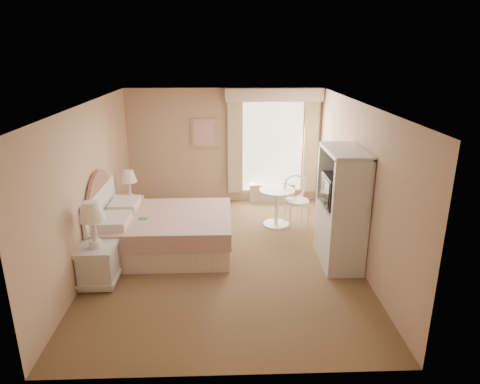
{
  "coord_description": "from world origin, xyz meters",
  "views": [
    {
      "loc": [
        0.01,
        -6.42,
        3.27
      ],
      "look_at": [
        0.25,
        0.3,
        1.02
      ],
      "focal_mm": 32.0,
      "sensor_mm": 36.0,
      "label": 1
    }
  ],
  "objects_px": {
    "cafe_chair": "(296,196)",
    "nightstand_near": "(97,255)",
    "armoire": "(341,217)",
    "round_table": "(277,202)",
    "bed": "(159,231)",
    "nightstand_far": "(131,204)"
  },
  "relations": [
    {
      "from": "bed",
      "to": "nightstand_far",
      "type": "xyz_separation_m",
      "value": [
        -0.72,
        1.23,
        0.04
      ]
    },
    {
      "from": "round_table",
      "to": "nightstand_near",
      "type": "bearing_deg",
      "value": -142.88
    },
    {
      "from": "nightstand_far",
      "to": "armoire",
      "type": "relative_size",
      "value": 0.57
    },
    {
      "from": "nightstand_near",
      "to": "armoire",
      "type": "bearing_deg",
      "value": 9.5
    },
    {
      "from": "cafe_chair",
      "to": "nightstand_near",
      "type": "bearing_deg",
      "value": -155.5
    },
    {
      "from": "armoire",
      "to": "round_table",
      "type": "bearing_deg",
      "value": 118.12
    },
    {
      "from": "bed",
      "to": "armoire",
      "type": "relative_size",
      "value": 1.17
    },
    {
      "from": "bed",
      "to": "armoire",
      "type": "bearing_deg",
      "value": -9.45
    },
    {
      "from": "nightstand_near",
      "to": "nightstand_far",
      "type": "height_order",
      "value": "nightstand_near"
    },
    {
      "from": "nightstand_far",
      "to": "bed",
      "type": "bearing_deg",
      "value": -59.44
    },
    {
      "from": "round_table",
      "to": "armoire",
      "type": "distance_m",
      "value": 1.76
    },
    {
      "from": "nightstand_near",
      "to": "armoire",
      "type": "distance_m",
      "value": 3.71
    },
    {
      "from": "bed",
      "to": "round_table",
      "type": "relative_size",
      "value": 3.01
    },
    {
      "from": "cafe_chair",
      "to": "armoire",
      "type": "height_order",
      "value": "armoire"
    },
    {
      "from": "bed",
      "to": "round_table",
      "type": "height_order",
      "value": "bed"
    },
    {
      "from": "bed",
      "to": "nightstand_near",
      "type": "height_order",
      "value": "bed"
    },
    {
      "from": "bed",
      "to": "cafe_chair",
      "type": "xyz_separation_m",
      "value": [
        2.49,
        1.1,
        0.2
      ]
    },
    {
      "from": "bed",
      "to": "cafe_chair",
      "type": "bearing_deg",
      "value": 23.95
    },
    {
      "from": "round_table",
      "to": "armoire",
      "type": "height_order",
      "value": "armoire"
    },
    {
      "from": "round_table",
      "to": "nightstand_far",
      "type": "bearing_deg",
      "value": 176.36
    },
    {
      "from": "bed",
      "to": "nightstand_far",
      "type": "relative_size",
      "value": 2.04
    },
    {
      "from": "nightstand_near",
      "to": "nightstand_far",
      "type": "distance_m",
      "value": 2.33
    }
  ]
}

